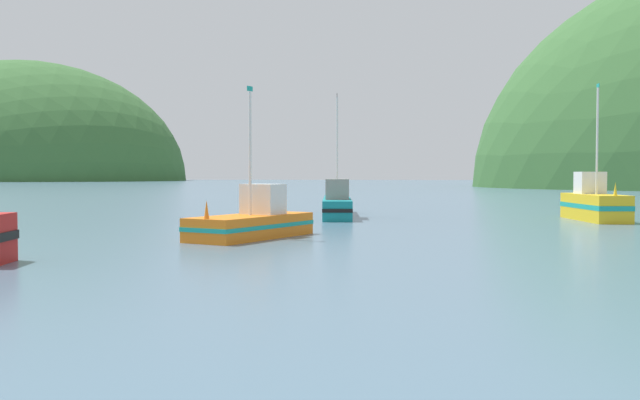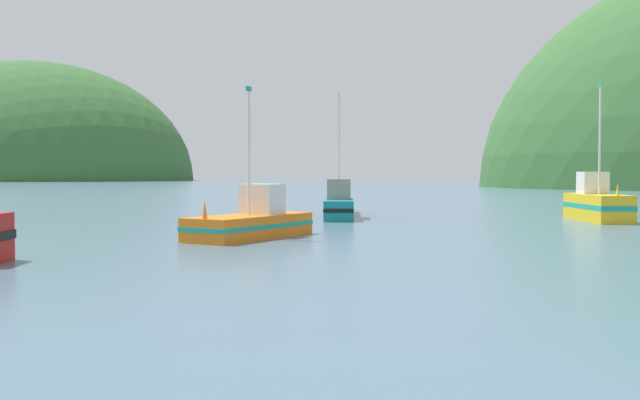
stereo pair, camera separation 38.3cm
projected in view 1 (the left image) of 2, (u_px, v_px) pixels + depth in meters
name	position (u px, v px, depth m)	size (l,w,h in m)	color
hill_mid_right	(24.00, 181.00, 272.09)	(126.76, 101.41, 91.93)	#386633
fishing_boat_yellow	(594.00, 204.00, 39.61)	(2.81, 6.46, 7.65)	gold
fishing_boat_orange	(253.00, 222.00, 28.86)	(4.25, 6.62, 6.19)	orange
fishing_boat_teal	(337.00, 204.00, 43.21)	(3.32, 10.99, 7.55)	#147F84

